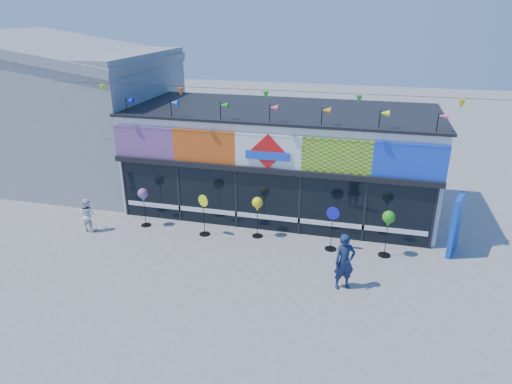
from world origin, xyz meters
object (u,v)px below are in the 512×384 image
(spinner_0, at_px, (143,196))
(spinner_3, at_px, (332,227))
(blue_sign, at_px, (456,225))
(child, at_px, (87,215))
(spinner_1, at_px, (204,214))
(spinner_2, at_px, (257,205))
(adult_man, at_px, (345,262))
(spinner_4, at_px, (388,220))

(spinner_0, height_order, spinner_3, spinner_3)
(blue_sign, distance_m, child, 13.09)
(spinner_1, distance_m, child, 4.40)
(spinner_2, xyz_separation_m, spinner_3, (2.70, -0.33, -0.39))
(spinner_2, relative_size, child, 1.21)
(blue_sign, height_order, child, blue_sign)
(spinner_2, height_order, spinner_3, spinner_3)
(spinner_0, bearing_deg, adult_man, -17.51)
(spinner_1, distance_m, spinner_2, 2.00)
(blue_sign, height_order, spinner_2, blue_sign)
(spinner_1, height_order, spinner_2, spinner_1)
(blue_sign, bearing_deg, spinner_2, -156.51)
(spinner_0, distance_m, spinner_2, 4.39)
(blue_sign, height_order, spinner_0, blue_sign)
(spinner_2, height_order, adult_man, adult_man)
(spinner_1, relative_size, spinner_3, 0.99)
(spinner_4, height_order, child, spinner_4)
(spinner_0, height_order, adult_man, adult_man)
(spinner_2, bearing_deg, spinner_0, -177.78)
(spinner_3, distance_m, spinner_4, 1.87)
(spinner_0, xyz_separation_m, spinner_1, (2.46, -0.16, -0.39))
(blue_sign, height_order, adult_man, blue_sign)
(spinner_3, relative_size, spinner_4, 0.97)
(spinner_1, distance_m, spinner_3, 4.63)
(spinner_2, distance_m, child, 6.39)
(adult_man, bearing_deg, spinner_0, 135.75)
(spinner_0, height_order, child, spinner_0)
(blue_sign, relative_size, child, 1.63)
(spinner_2, bearing_deg, spinner_1, -170.19)
(spinner_0, distance_m, spinner_4, 8.90)
(spinner_4, bearing_deg, adult_man, -118.54)
(spinner_4, relative_size, adult_man, 0.95)
(blue_sign, relative_size, spinner_4, 1.26)
(spinner_4, bearing_deg, blue_sign, 18.94)
(spinner_1, bearing_deg, child, -170.44)
(spinner_1, bearing_deg, spinner_2, 9.81)
(spinner_2, xyz_separation_m, spinner_4, (4.51, -0.32, 0.08))
(spinner_2, distance_m, adult_man, 4.19)
(spinner_1, bearing_deg, spinner_4, 0.14)
(blue_sign, xyz_separation_m, spinner_1, (-8.66, -0.78, -0.21))
(spinner_4, relative_size, child, 1.29)
(spinner_0, xyz_separation_m, child, (-1.88, -0.89, -0.59))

